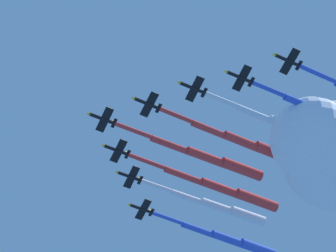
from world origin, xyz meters
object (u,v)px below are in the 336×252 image
(jet_port_mid, at_px, (288,126))
(jet_port_outer, at_px, (335,116))
(jet_starboard_mid, at_px, (219,207))
(jet_starboard_outer, at_px, (229,239))
(jet_lead, at_px, (208,157))
(jet_starboard_inner, at_px, (223,189))
(jet_port_inner, at_px, (243,141))

(jet_port_mid, bearing_deg, jet_port_outer, -71.92)
(jet_starboard_mid, relative_size, jet_port_outer, 1.00)
(jet_port_outer, xyz_separation_m, jet_starboard_outer, (27.69, 60.79, 0.14))
(jet_port_mid, xyz_separation_m, jet_starboard_mid, (17.42, 40.21, 0.62))
(jet_lead, distance_m, jet_starboard_mid, 27.84)
(jet_starboard_inner, distance_m, jet_port_outer, 46.67)
(jet_port_mid, height_order, jet_starboard_mid, jet_starboard_mid)
(jet_port_outer, distance_m, jet_starboard_outer, 66.80)
(jet_starboard_mid, bearing_deg, jet_starboard_outer, 23.27)
(jet_starboard_inner, bearing_deg, jet_lead, -160.57)
(jet_starboard_inner, distance_m, jet_starboard_outer, 27.40)
(jet_lead, relative_size, jet_starboard_mid, 1.08)
(jet_starboard_mid, height_order, jet_starboard_outer, jet_starboard_mid)
(jet_lead, distance_m, jet_port_mid, 27.70)
(jet_port_mid, xyz_separation_m, jet_port_outer, (4.63, -14.17, -1.22))
(jet_port_mid, height_order, jet_port_outer, jet_port_mid)
(jet_lead, relative_size, jet_port_mid, 1.08)
(jet_port_outer, bearing_deg, jet_starboard_outer, 65.51)
(jet_starboard_inner, bearing_deg, jet_starboard_mid, 43.06)
(jet_starboard_inner, height_order, jet_port_mid, jet_port_mid)
(jet_port_inner, xyz_separation_m, jet_starboard_inner, (13.43, 17.87, -0.30))
(jet_port_mid, relative_size, jet_starboard_outer, 0.96)
(jet_starboard_inner, height_order, jet_starboard_mid, jet_starboard_mid)
(jet_starboard_outer, bearing_deg, jet_starboard_mid, -156.73)
(jet_starboard_mid, bearing_deg, jet_lead, -150.91)
(jet_starboard_inner, height_order, jet_port_outer, jet_port_outer)
(jet_starboard_inner, relative_size, jet_starboard_outer, 1.10)
(jet_port_inner, xyz_separation_m, jet_starboard_mid, (21.89, 25.78, 1.88))
(jet_port_inner, height_order, jet_starboard_mid, jet_starboard_mid)
(jet_starboard_outer, bearing_deg, jet_port_inner, -138.82)
(jet_port_mid, bearing_deg, jet_starboard_mid, 66.57)
(jet_port_inner, bearing_deg, jet_starboard_outer, 41.18)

